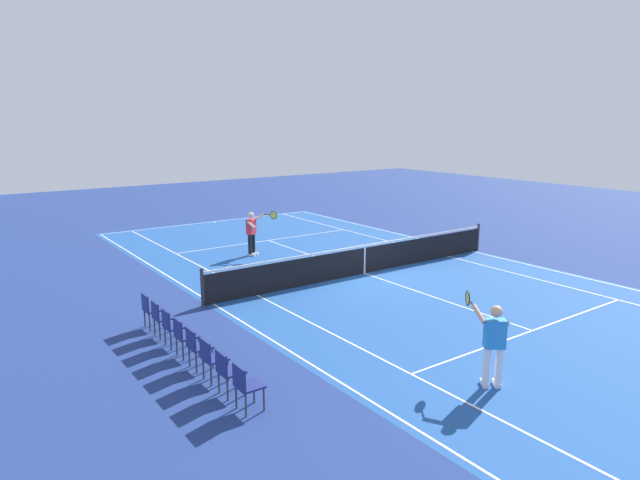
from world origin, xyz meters
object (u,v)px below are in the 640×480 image
Objects in this scene: tennis_player_far at (493,341)px; spectator_chair_5 at (171,325)px; tennis_net at (364,259)px; tennis_ball at (322,275)px; spectator_chair_2 at (211,357)px; spectator_chair_1 at (227,369)px; spectator_chair_3 at (197,345)px; spectator_chair_7 at (150,308)px; spectator_chair_0 at (245,384)px; tennis_player_near at (252,231)px; spectator_chair_4 at (183,334)px; spectator_chair_6 at (160,316)px.

spectator_chair_5 is at bearing 38.25° from tennis_player_far.
tennis_player_far is (-7.66, 3.23, 0.44)m from tennis_net.
spectator_chair_2 is at bearing 128.42° from tennis_ball.
spectator_chair_3 is at bearing 0.00° from spectator_chair_1.
tennis_net reaches higher than spectator_chair_1.
tennis_net is 13.30× the size of spectator_chair_7.
spectator_chair_0 is (-6.29, 6.15, 0.49)m from tennis_ball.
tennis_player_far reaches higher than spectator_chair_3.
tennis_net is at bearing -60.04° from spectator_chair_2.
spectator_chair_2 is (1.41, 0.00, 0.00)m from spectator_chair_0.
tennis_player_near reaches higher than spectator_chair_4.
spectator_chair_4 and spectator_chair_5 have the same top height.
spectator_chair_3 is 1.41m from spectator_chair_5.
tennis_ball is 0.08× the size of spectator_chair_6.
spectator_chair_4 is at bearing 180.00° from spectator_chair_5.
spectator_chair_3 and spectator_chair_4 have the same top height.
tennis_ball is at bearing 68.77° from tennis_net.
spectator_chair_0 is at bearing 180.00° from spectator_chair_7.
spectator_chair_6 is (-2.05, 6.15, 0.49)m from tennis_ball.
spectator_chair_4 is at bearing 111.23° from tennis_net.
spectator_chair_3 is at bearing 180.00° from spectator_chair_4.
tennis_ball is 6.75m from spectator_chair_5.
spectator_chair_0 and spectator_chair_1 have the same top height.
spectator_chair_1 is (-5.58, 6.15, 0.49)m from tennis_ball.
spectator_chair_1 is at bearing 180.00° from spectator_chair_4.
spectator_chair_1 is (0.71, 0.00, 0.00)m from spectator_chair_0.
tennis_player_near is at bearing -35.30° from spectator_chair_3.
spectator_chair_7 is (4.24, 0.00, 0.00)m from spectator_chair_1.
tennis_ball is 0.08× the size of spectator_chair_3.
spectator_chair_0 is at bearing 180.00° from spectator_chair_1.
spectator_chair_2 and spectator_chair_7 have the same top height.
spectator_chair_7 is at bearing 96.09° from tennis_net.
spectator_chair_1 is at bearing 180.00° from spectator_chair_2.
tennis_player_near is 1.93× the size of spectator_chair_7.
spectator_chair_4 is (2.83, 0.00, 0.00)m from spectator_chair_0.
spectator_chair_7 is (-0.80, 7.53, 0.03)m from tennis_net.
spectator_chair_7 is (3.54, 0.00, 0.00)m from spectator_chair_2.
tennis_net is at bearing -68.77° from spectator_chair_4.
spectator_chair_6 is at bearing 101.34° from tennis_net.
tennis_net is 9.47m from spectator_chair_0.
spectator_chair_6 is (2.12, 0.00, 0.00)m from spectator_chair_3.
spectator_chair_3 is 1.00× the size of spectator_chair_4.
spectator_chair_1 and spectator_chair_5 have the same top height.
spectator_chair_4 is at bearing 180.00° from spectator_chair_6.
tennis_player_far reaches higher than spectator_chair_7.
tennis_ball is 0.08× the size of spectator_chair_0.
spectator_chair_3 and spectator_chair_6 have the same top height.
spectator_chair_1 is 3.54m from spectator_chair_6.
spectator_chair_6 and spectator_chair_7 have the same top height.
spectator_chair_0 is 3.54m from spectator_chair_5.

